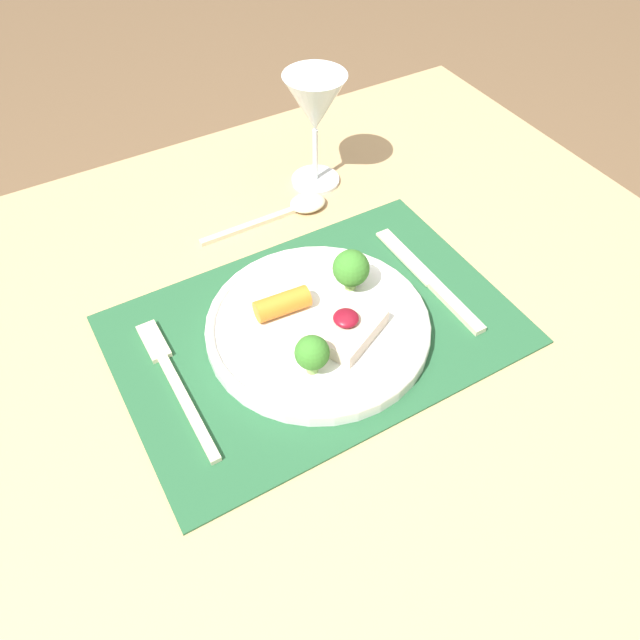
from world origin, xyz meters
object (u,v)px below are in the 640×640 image
object	(u,v)px
knife	(434,285)
wine_glass_near	(315,108)
fork	(172,377)
spoon	(296,207)
dinner_plate	(322,323)

from	to	relation	value
knife	wine_glass_near	bearing A→B (deg)	93.40
fork	knife	xyz separation A→B (m)	(0.35, -0.03, 0.00)
fork	wine_glass_near	distance (m)	0.44
spoon	wine_glass_near	size ratio (longest dim) A/B	1.15
knife	spoon	xyz separation A→B (m)	(-0.08, 0.23, 0.00)
wine_glass_near	spoon	bearing A→B (deg)	-141.47
knife	spoon	bearing A→B (deg)	108.62
dinner_plate	fork	world-z (taller)	dinner_plate
fork	wine_glass_near	world-z (taller)	wine_glass_near
wine_glass_near	dinner_plate	bearing A→B (deg)	-118.42
wine_glass_near	fork	bearing A→B (deg)	-143.07
dinner_plate	fork	xyz separation A→B (m)	(-0.19, 0.02, -0.01)
fork	knife	bearing A→B (deg)	-6.57
dinner_plate	spoon	size ratio (longest dim) A/B	1.36
fork	spoon	distance (m)	0.34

